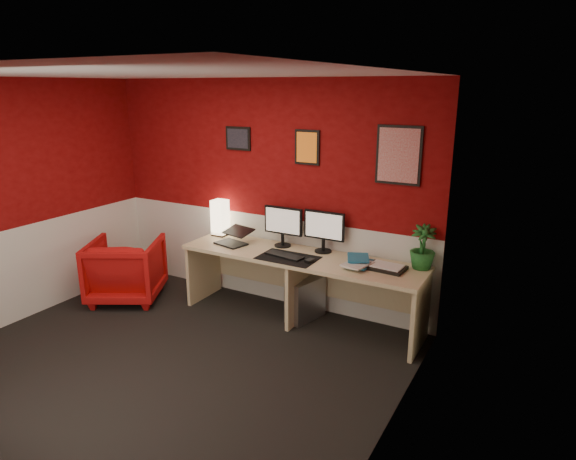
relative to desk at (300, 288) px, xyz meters
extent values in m
cube|color=black|center=(-0.63, -1.41, -0.36)|extent=(4.00, 3.50, 0.01)
cube|color=white|center=(-0.63, -1.41, 2.13)|extent=(4.00, 3.50, 0.01)
cube|color=maroon|center=(-0.63, 0.34, 0.89)|extent=(4.00, 0.01, 2.50)
cube|color=maroon|center=(-2.63, -1.41, 0.89)|extent=(0.01, 3.50, 2.50)
cube|color=maroon|center=(1.37, -1.41, 0.89)|extent=(0.01, 3.50, 2.50)
cube|color=silver|center=(-0.63, 0.34, 0.14)|extent=(4.00, 0.01, 1.00)
cube|color=silver|center=(-2.63, -1.41, 0.14)|extent=(0.01, 3.50, 1.00)
cube|color=silver|center=(1.36, -1.41, 0.14)|extent=(0.01, 3.50, 1.00)
cube|color=tan|center=(0.00, 0.00, 0.00)|extent=(2.60, 0.65, 0.73)
cube|color=#FFE5B2|center=(-1.16, 0.20, 0.56)|extent=(0.16, 0.16, 0.40)
cube|color=black|center=(-0.85, -0.03, 0.47)|extent=(0.37, 0.30, 0.22)
cube|color=black|center=(-0.32, 0.19, 0.66)|extent=(0.45, 0.06, 0.58)
cube|color=black|center=(0.15, 0.23, 0.66)|extent=(0.45, 0.06, 0.58)
cube|color=black|center=(-0.07, -0.13, 0.37)|extent=(0.60, 0.38, 0.01)
cube|color=black|center=(-0.12, -0.11, 0.38)|extent=(0.44, 0.20, 0.02)
cube|color=black|center=(0.18, -0.15, 0.39)|extent=(0.08, 0.11, 0.03)
imported|color=teal|center=(0.53, 0.03, 0.38)|extent=(0.25, 0.33, 0.03)
imported|color=silver|center=(0.54, -0.04, 0.40)|extent=(0.27, 0.33, 0.02)
imported|color=teal|center=(0.52, 0.00, 0.43)|extent=(0.30, 0.34, 0.03)
cube|color=black|center=(0.91, 0.04, 0.38)|extent=(0.37, 0.27, 0.03)
imported|color=#19591E|center=(1.19, 0.23, 0.58)|extent=(0.28, 0.28, 0.42)
cube|color=#99999E|center=(0.03, 0.06, -0.14)|extent=(0.30, 0.48, 0.45)
imported|color=#BE0907|center=(-2.04, -0.47, 0.00)|extent=(1.06, 1.07, 0.72)
cube|color=black|center=(-0.96, 0.33, 1.49)|extent=(0.32, 0.02, 0.26)
cube|color=orange|center=(-0.10, 0.33, 1.44)|extent=(0.28, 0.02, 0.36)
cube|color=red|center=(0.87, 0.33, 1.42)|extent=(0.44, 0.02, 0.56)
camera|label=1|loc=(2.24, -4.33, 2.04)|focal=31.15mm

